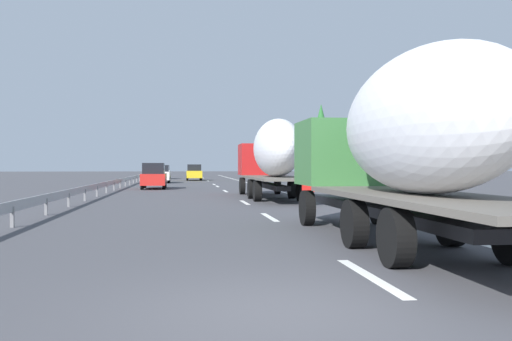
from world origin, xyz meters
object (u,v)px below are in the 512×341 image
object	(u,v)px
car_red_compact	(154,176)
car_white_van	(161,174)
road_sign	(264,162)
truck_trailing	(400,138)
car_silver_hatch	(163,172)
car_yellow_coupe	(194,172)
truck_lead	(273,154)

from	to	relation	value
car_red_compact	car_white_van	distance (m)	15.10
road_sign	car_white_van	bearing A→B (deg)	68.39
truck_trailing	car_silver_hatch	bearing A→B (deg)	6.38
truck_trailing	car_yellow_coupe	xyz separation A→B (m)	(56.49, 3.37, -1.42)
car_silver_hatch	road_sign	distance (m)	24.45
car_yellow_coupe	truck_trailing	bearing A→B (deg)	-176.59
car_yellow_coupe	car_white_van	xyz separation A→B (m)	(-9.46, 3.60, -0.03)
car_yellow_coupe	road_sign	world-z (taller)	road_sign
road_sign	truck_lead	bearing A→B (deg)	172.96
truck_trailing	car_silver_hatch	distance (m)	65.56
car_red_compact	car_white_van	bearing A→B (deg)	0.21
car_yellow_coupe	car_white_van	world-z (taller)	car_yellow_coupe
truck_trailing	car_yellow_coupe	bearing A→B (deg)	3.41
car_red_compact	road_sign	world-z (taller)	road_sign
truck_trailing	car_red_compact	size ratio (longest dim) A/B	2.72
truck_trailing	car_yellow_coupe	size ratio (longest dim) A/B	2.86
truck_lead	road_sign	bearing A→B (deg)	-7.04
car_white_van	road_sign	world-z (taller)	road_sign
truck_lead	road_sign	size ratio (longest dim) A/B	4.22
car_yellow_coupe	car_silver_hatch	distance (m)	9.50
car_yellow_coupe	car_silver_hatch	world-z (taller)	car_yellow_coupe
truck_lead	car_white_van	xyz separation A→B (m)	(29.07, 6.96, -1.46)
truck_trailing	road_sign	world-z (taller)	truck_trailing
truck_trailing	car_white_van	bearing A→B (deg)	8.42
truck_trailing	car_white_van	world-z (taller)	truck_trailing
car_yellow_coupe	road_sign	distance (m)	14.97
car_white_van	road_sign	bearing A→B (deg)	-111.61
truck_lead	car_silver_hatch	xyz separation A→B (m)	(47.18, 7.29, -1.45)
car_yellow_coupe	car_red_compact	xyz separation A→B (m)	(-24.56, 3.54, 0.02)
car_yellow_coupe	road_sign	bearing A→B (deg)	-154.32
road_sign	car_silver_hatch	bearing A→B (deg)	25.17
truck_trailing	car_white_van	size ratio (longest dim) A/B	2.81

